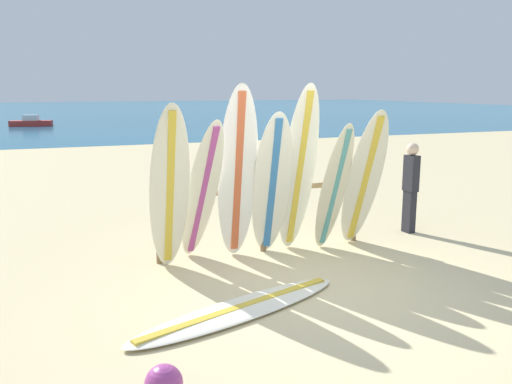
{
  "coord_description": "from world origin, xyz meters",
  "views": [
    {
      "loc": [
        -2.87,
        -5.26,
        2.41
      ],
      "look_at": [
        -0.01,
        2.14,
        0.85
      ],
      "focal_mm": 37.07,
      "sensor_mm": 36.0,
      "label": 1
    }
  ],
  "objects_px": {
    "surfboard_leaning_left": "(202,192)",
    "small_boat_offshore": "(31,122)",
    "surfboard_leaning_center": "(272,185)",
    "beach_ball": "(164,384)",
    "surfboard_leaning_far_left": "(170,189)",
    "surfboard_leaning_far_right": "(364,180)",
    "surfboard_leaning_center_right": "(299,170)",
    "surfboard_leaning_right": "(334,188)",
    "surfboard_rack": "(263,204)",
    "surfboard_leaning_center_left": "(238,174)",
    "surfboard_lying_on_sand": "(241,309)",
    "beachgoer_standing": "(411,184)"
  },
  "relations": [
    {
      "from": "surfboard_leaning_right",
      "to": "beach_ball",
      "type": "bearing_deg",
      "value": -136.99
    },
    {
      "from": "surfboard_leaning_center",
      "to": "surfboard_rack",
      "type": "bearing_deg",
      "value": 93.57
    },
    {
      "from": "beach_ball",
      "to": "surfboard_leaning_far_left",
      "type": "bearing_deg",
      "value": 76.55
    },
    {
      "from": "surfboard_leaning_right",
      "to": "surfboard_leaning_far_left",
      "type": "bearing_deg",
      "value": -179.65
    },
    {
      "from": "surfboard_rack",
      "to": "surfboard_leaning_far_right",
      "type": "xyz_separation_m",
      "value": [
        1.45,
        -0.44,
        0.35
      ]
    },
    {
      "from": "surfboard_rack",
      "to": "surfboard_lying_on_sand",
      "type": "relative_size",
      "value": 1.13
    },
    {
      "from": "surfboard_leaning_far_left",
      "to": "beachgoer_standing",
      "type": "xyz_separation_m",
      "value": [
        4.2,
        0.54,
        -0.29
      ]
    },
    {
      "from": "surfboard_leaning_center_left",
      "to": "surfboard_leaning_far_left",
      "type": "bearing_deg",
      "value": -169.76
    },
    {
      "from": "surfboard_leaning_left",
      "to": "surfboard_lying_on_sand",
      "type": "height_order",
      "value": "surfboard_leaning_left"
    },
    {
      "from": "surfboard_leaning_far_left",
      "to": "surfboard_leaning_far_right",
      "type": "relative_size",
      "value": 1.05
    },
    {
      "from": "surfboard_leaning_center_left",
      "to": "surfboard_leaning_far_right",
      "type": "relative_size",
      "value": 1.16
    },
    {
      "from": "surfboard_leaning_center",
      "to": "surfboard_leaning_center_right",
      "type": "height_order",
      "value": "surfboard_leaning_center_right"
    },
    {
      "from": "surfboard_leaning_left",
      "to": "surfboard_lying_on_sand",
      "type": "relative_size",
      "value": 0.72
    },
    {
      "from": "surfboard_lying_on_sand",
      "to": "surfboard_leaning_right",
      "type": "bearing_deg",
      "value": 37.63
    },
    {
      "from": "surfboard_leaning_center_right",
      "to": "surfboard_lying_on_sand",
      "type": "relative_size",
      "value": 0.88
    },
    {
      "from": "surfboard_leaning_center",
      "to": "beach_ball",
      "type": "xyz_separation_m",
      "value": [
        -2.2,
        -3.07,
        -0.91
      ]
    },
    {
      "from": "surfboard_rack",
      "to": "surfboard_leaning_center_left",
      "type": "bearing_deg",
      "value": -151.74
    },
    {
      "from": "surfboard_lying_on_sand",
      "to": "beachgoer_standing",
      "type": "xyz_separation_m",
      "value": [
        3.77,
        2.07,
        0.81
      ]
    },
    {
      "from": "surfboard_leaning_right",
      "to": "surfboard_leaning_center_right",
      "type": "bearing_deg",
      "value": 162.88
    },
    {
      "from": "surfboard_leaning_left",
      "to": "surfboard_leaning_center_right",
      "type": "relative_size",
      "value": 0.82
    },
    {
      "from": "surfboard_leaning_center",
      "to": "beach_ball",
      "type": "distance_m",
      "value": 3.88
    },
    {
      "from": "surfboard_leaning_center_left",
      "to": "surfboard_leaning_right",
      "type": "relative_size",
      "value": 1.28
    },
    {
      "from": "surfboard_leaning_left",
      "to": "small_boat_offshore",
      "type": "distance_m",
      "value": 30.87
    },
    {
      "from": "beach_ball",
      "to": "surfboard_leaning_center_left",
      "type": "bearing_deg",
      "value": 61.25
    },
    {
      "from": "surfboard_leaning_center_right",
      "to": "surfboard_lying_on_sand",
      "type": "distance_m",
      "value": 2.58
    },
    {
      "from": "surfboard_rack",
      "to": "surfboard_leaning_center_right",
      "type": "xyz_separation_m",
      "value": [
        0.44,
        -0.27,
        0.53
      ]
    },
    {
      "from": "surfboard_leaning_left",
      "to": "beach_ball",
      "type": "distance_m",
      "value": 3.41
    },
    {
      "from": "surfboard_rack",
      "to": "beachgoer_standing",
      "type": "relative_size",
      "value": 2.12
    },
    {
      "from": "surfboard_rack",
      "to": "surfboard_leaning_center_left",
      "type": "height_order",
      "value": "surfboard_leaning_center_left"
    },
    {
      "from": "surfboard_leaning_left",
      "to": "surfboard_leaning_center_left",
      "type": "height_order",
      "value": "surfboard_leaning_center_left"
    },
    {
      "from": "surfboard_leaning_far_left",
      "to": "surfboard_leaning_far_right",
      "type": "xyz_separation_m",
      "value": [
        2.93,
        0.0,
        -0.06
      ]
    },
    {
      "from": "surfboard_leaning_far_left",
      "to": "small_boat_offshore",
      "type": "height_order",
      "value": "surfboard_leaning_far_left"
    },
    {
      "from": "surfboard_leaning_far_left",
      "to": "surfboard_leaning_center",
      "type": "height_order",
      "value": "surfboard_leaning_far_left"
    },
    {
      "from": "surfboard_leaning_center",
      "to": "surfboard_leaning_center_left",
      "type": "bearing_deg",
      "value": 177.88
    },
    {
      "from": "surfboard_rack",
      "to": "beachgoer_standing",
      "type": "height_order",
      "value": "beachgoer_standing"
    },
    {
      "from": "surfboard_lying_on_sand",
      "to": "surfboard_leaning_far_left",
      "type": "bearing_deg",
      "value": 105.46
    },
    {
      "from": "surfboard_leaning_far_right",
      "to": "surfboard_lying_on_sand",
      "type": "relative_size",
      "value": 0.75
    },
    {
      "from": "surfboard_leaning_center_left",
      "to": "beach_ball",
      "type": "bearing_deg",
      "value": -118.75
    },
    {
      "from": "beach_ball",
      "to": "surfboard_leaning_left",
      "type": "bearing_deg",
      "value": 69.13
    },
    {
      "from": "surfboard_rack",
      "to": "beach_ball",
      "type": "distance_m",
      "value": 4.04
    },
    {
      "from": "surfboard_leaning_far_right",
      "to": "surfboard_lying_on_sand",
      "type": "bearing_deg",
      "value": -148.49
    },
    {
      "from": "surfboard_leaning_center_right",
      "to": "beach_ball",
      "type": "xyz_separation_m",
      "value": [
        -2.63,
        -3.08,
        -1.1
      ]
    },
    {
      "from": "beachgoer_standing",
      "to": "surfboard_leaning_center",
      "type": "bearing_deg",
      "value": -172.08
    },
    {
      "from": "surfboard_leaning_left",
      "to": "surfboard_lying_on_sand",
      "type": "distance_m",
      "value": 1.98
    },
    {
      "from": "surfboard_leaning_right",
      "to": "surfboard_leaning_center_left",
      "type": "bearing_deg",
      "value": 173.43
    },
    {
      "from": "surfboard_leaning_center_right",
      "to": "beachgoer_standing",
      "type": "relative_size",
      "value": 1.64
    },
    {
      "from": "surfboard_rack",
      "to": "beach_ball",
      "type": "height_order",
      "value": "surfboard_rack"
    },
    {
      "from": "surfboard_leaning_far_left",
      "to": "surfboard_leaning_center_right",
      "type": "bearing_deg",
      "value": 5.05
    },
    {
      "from": "surfboard_leaning_center_right",
      "to": "surfboard_leaning_right",
      "type": "height_order",
      "value": "surfboard_leaning_center_right"
    },
    {
      "from": "surfboard_leaning_center_left",
      "to": "beach_ball",
      "type": "distance_m",
      "value": 3.69
    }
  ]
}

